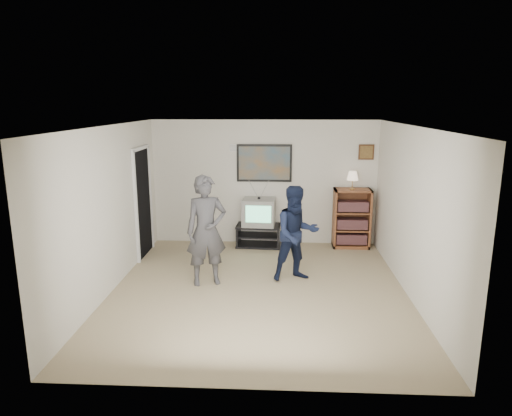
# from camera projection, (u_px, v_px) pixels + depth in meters

# --- Properties ---
(room_shell) EXTENTS (4.51, 5.00, 2.51)m
(room_shell) POSITION_uv_depth(u_px,v_px,m) (260.00, 206.00, 7.09)
(room_shell) COLOR #7B6C4E
(room_shell) RESTS_ON ground
(media_stand) EXTENTS (0.90, 0.54, 0.44)m
(media_stand) POSITION_uv_depth(u_px,v_px,m) (259.00, 235.00, 9.16)
(media_stand) COLOR black
(media_stand) RESTS_ON room_shell
(crt_television) EXTENTS (0.67, 0.58, 0.53)m
(crt_television) POSITION_uv_depth(u_px,v_px,m) (259.00, 212.00, 9.05)
(crt_television) COLOR gray
(crt_television) RESTS_ON media_stand
(bookshelf) EXTENTS (0.72, 0.41, 1.18)m
(bookshelf) POSITION_uv_depth(u_px,v_px,m) (351.00, 218.00, 9.04)
(bookshelf) COLOR brown
(bookshelf) RESTS_ON room_shell
(table_lamp) EXTENTS (0.22, 0.22, 0.36)m
(table_lamp) POSITION_uv_depth(u_px,v_px,m) (352.00, 180.00, 8.84)
(table_lamp) COLOR beige
(table_lamp) RESTS_ON bookshelf
(person_tall) EXTENTS (0.74, 0.60, 1.75)m
(person_tall) POSITION_uv_depth(u_px,v_px,m) (206.00, 231.00, 7.12)
(person_tall) COLOR #3C3B3F
(person_tall) RESTS_ON room_shell
(person_short) EXTENTS (0.90, 0.80, 1.55)m
(person_short) POSITION_uv_depth(u_px,v_px,m) (296.00, 234.00, 7.31)
(person_short) COLOR black
(person_short) RESTS_ON room_shell
(controller_left) EXTENTS (0.09, 0.14, 0.04)m
(controller_left) POSITION_uv_depth(u_px,v_px,m) (204.00, 211.00, 7.22)
(controller_left) COLOR white
(controller_left) RESTS_ON person_tall
(controller_right) EXTENTS (0.06, 0.12, 0.03)m
(controller_right) POSITION_uv_depth(u_px,v_px,m) (299.00, 211.00, 7.45)
(controller_right) COLOR white
(controller_right) RESTS_ON person_short
(poster) EXTENTS (1.10, 0.03, 0.75)m
(poster) POSITION_uv_depth(u_px,v_px,m) (264.00, 163.00, 9.07)
(poster) COLOR black
(poster) RESTS_ON room_shell
(air_vent) EXTENTS (0.28, 0.02, 0.14)m
(air_vent) POSITION_uv_depth(u_px,v_px,m) (237.00, 148.00, 9.04)
(air_vent) COLOR white
(air_vent) RESTS_ON room_shell
(small_picture) EXTENTS (0.30, 0.03, 0.30)m
(small_picture) POSITION_uv_depth(u_px,v_px,m) (366.00, 152.00, 8.93)
(small_picture) COLOR #3D1C13
(small_picture) RESTS_ON room_shell
(doorway) EXTENTS (0.03, 0.85, 2.00)m
(doorway) POSITION_uv_depth(u_px,v_px,m) (143.00, 203.00, 8.48)
(doorway) COLOR black
(doorway) RESTS_ON room_shell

